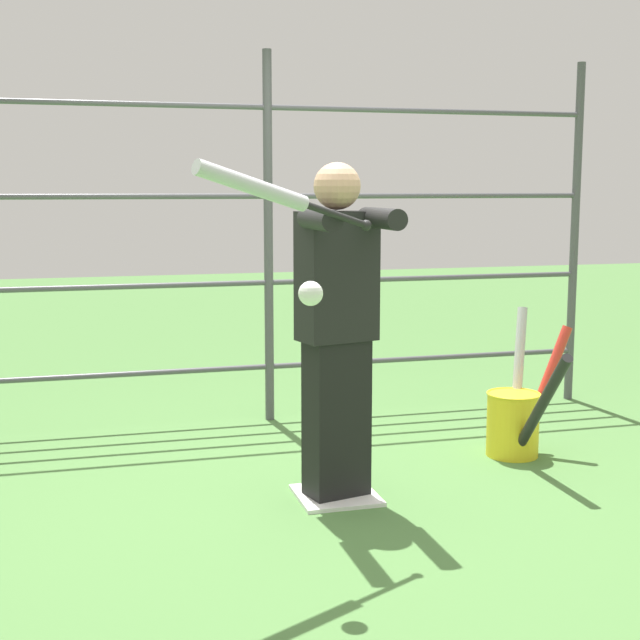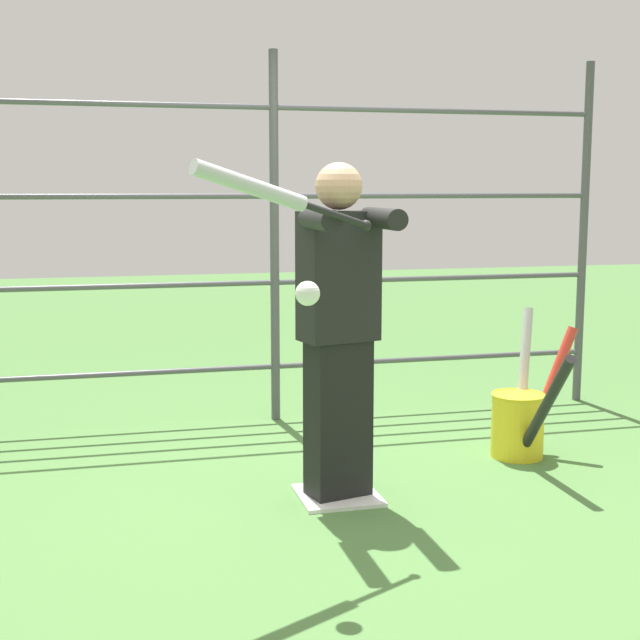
{
  "view_description": "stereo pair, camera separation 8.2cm",
  "coord_description": "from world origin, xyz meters",
  "px_view_note": "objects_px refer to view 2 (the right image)",
  "views": [
    {
      "loc": [
        1.23,
        4.16,
        1.55
      ],
      "look_at": [
        0.18,
        0.35,
        0.97
      ],
      "focal_mm": 50.0,
      "sensor_mm": 36.0,
      "label": 1
    },
    {
      "loc": [
        1.15,
        4.18,
        1.55
      ],
      "look_at": [
        0.18,
        0.35,
        0.97
      ],
      "focal_mm": 50.0,
      "sensor_mm": 36.0,
      "label": 2
    }
  ],
  "objects_px": {
    "batter": "(339,321)",
    "softball_in_flight": "(308,293)",
    "baseball_bat_swinging": "(266,191)",
    "bat_bucket": "(522,418)"
  },
  "relations": [
    {
      "from": "baseball_bat_swinging",
      "to": "softball_in_flight",
      "type": "bearing_deg",
      "value": 115.17
    },
    {
      "from": "batter",
      "to": "bat_bucket",
      "type": "distance_m",
      "value": 1.45
    },
    {
      "from": "batter",
      "to": "softball_in_flight",
      "type": "xyz_separation_m",
      "value": [
        0.36,
        0.87,
        0.25
      ]
    },
    {
      "from": "baseball_bat_swinging",
      "to": "bat_bucket",
      "type": "distance_m",
      "value": 2.38
    },
    {
      "from": "baseball_bat_swinging",
      "to": "batter",
      "type": "bearing_deg",
      "value": -127.33
    },
    {
      "from": "batter",
      "to": "bat_bucket",
      "type": "bearing_deg",
      "value": -161.03
    },
    {
      "from": "batter",
      "to": "softball_in_flight",
      "type": "relative_size",
      "value": 17.46
    },
    {
      "from": "bat_bucket",
      "to": "baseball_bat_swinging",
      "type": "bearing_deg",
      "value": 31.68
    },
    {
      "from": "batter",
      "to": "baseball_bat_swinging",
      "type": "bearing_deg",
      "value": 52.67
    },
    {
      "from": "baseball_bat_swinging",
      "to": "softball_in_flight",
      "type": "height_order",
      "value": "baseball_bat_swinging"
    }
  ]
}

